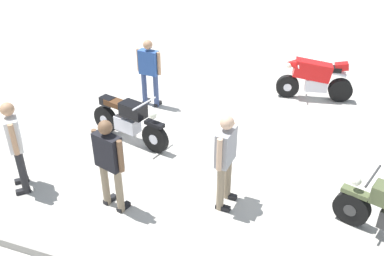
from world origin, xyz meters
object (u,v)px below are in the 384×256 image
Objects in this scene: person_in_white_shirt at (15,141)px; person_in_black_shirt at (109,160)px; motorcycle_black_cruiser at (129,120)px; person_in_gray_shirt at (226,155)px; person_in_blue_shirt at (149,69)px; motorcycle_red_sportbike at (315,78)px.

person_in_black_shirt is at bearing 138.74° from person_in_white_shirt.
person_in_gray_shirt is at bearing -12.34° from motorcycle_black_cruiser.
person_in_white_shirt is (0.82, 3.91, 0.03)m from person_in_blue_shirt.
person_in_black_shirt is (2.85, 5.63, 0.41)m from motorcycle_red_sportbike.
motorcycle_red_sportbike is 7.39m from person_in_white_shirt.
motorcycle_black_cruiser is 2.27m from person_in_black_shirt.
person_in_black_shirt is at bearing -159.37° from person_in_blue_shirt.
person_in_blue_shirt is at bearing 137.77° from person_in_gray_shirt.
person_in_gray_shirt is at bearing -50.39° from person_in_black_shirt.
person_in_blue_shirt is at bearing 15.17° from motorcycle_red_sportbike.
motorcycle_red_sportbike is 1.13× the size of person_in_blue_shirt.
motorcycle_black_cruiser is at bearing 36.40° from person_in_black_shirt.
motorcycle_black_cruiser is 2.91m from person_in_gray_shirt.
motorcycle_black_cruiser is 1.05× the size of motorcycle_red_sportbike.
motorcycle_black_cruiser is 5.04m from motorcycle_red_sportbike.
person_in_white_shirt is 1.00× the size of person_in_gray_shirt.
person_in_white_shirt is (4.70, 5.68, 0.43)m from motorcycle_red_sportbike.
person_in_black_shirt is 1.94m from person_in_gray_shirt.
person_in_white_shirt is at bearing 173.75° from person_in_blue_shirt.
person_in_blue_shirt is at bearing 114.90° from motorcycle_black_cruiser.
motorcycle_red_sportbike reaches higher than motorcycle_black_cruiser.
person_in_white_shirt is at bearing 108.45° from person_in_black_shirt.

